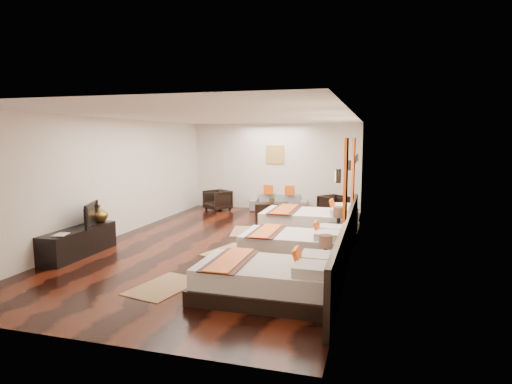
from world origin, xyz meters
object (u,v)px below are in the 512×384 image
(bed_near, at_px, (267,280))
(armchair_right, at_px, (334,206))
(bed_far, at_px, (311,222))
(sofa, at_px, (279,203))
(table_plant, at_px, (272,198))
(bed_mid, at_px, (294,245))
(nightstand_a, at_px, (325,266))
(figurine, at_px, (99,213))
(nightstand_b, at_px, (338,233))
(book, at_px, (55,235))
(coffee_table, at_px, (272,210))
(tv, at_px, (87,215))
(armchair_left, at_px, (218,200))
(tv_console, at_px, (79,242))

(bed_near, height_order, armchair_right, bed_near)
(bed_far, bearing_deg, sofa, 115.88)
(bed_far, relative_size, table_plant, 8.23)
(bed_mid, distance_m, nightstand_a, 1.45)
(nightstand_a, distance_m, figurine, 5.06)
(nightstand_b, height_order, book, nightstand_b)
(nightstand_a, bearing_deg, coffee_table, 112.27)
(bed_mid, relative_size, figurine, 5.45)
(bed_mid, relative_size, bed_far, 0.86)
(book, relative_size, coffee_table, 0.30)
(bed_far, bearing_deg, book, -138.60)
(bed_near, xyz_separation_m, bed_far, (0.00, 4.23, 0.04))
(bed_near, xyz_separation_m, tv, (-4.15, 1.39, 0.52))
(bed_mid, height_order, sofa, bed_mid)
(armchair_left, bearing_deg, table_plant, 20.76)
(bed_mid, xyz_separation_m, coffee_table, (-1.49, 4.22, -0.06))
(bed_near, xyz_separation_m, tv_console, (-4.20, 1.15, 0.00))
(tv, relative_size, coffee_table, 0.85)
(nightstand_b, xyz_separation_m, armchair_right, (-0.44, 3.47, 0.02))
(armchair_left, relative_size, coffee_table, 0.73)
(book, xyz_separation_m, armchair_right, (4.50, 6.19, -0.24))
(bed_near, bearing_deg, nightstand_b, 77.01)
(bed_mid, height_order, armchair_left, bed_mid)
(book, relative_size, table_plant, 1.04)
(bed_near, bearing_deg, bed_far, 89.95)
(bed_mid, distance_m, armchair_left, 5.85)
(bed_mid, distance_m, nightstand_b, 1.36)
(bed_mid, distance_m, tv, 4.24)
(book, bearing_deg, armchair_left, 83.06)
(tv_console, relative_size, sofa, 0.99)
(bed_near, relative_size, nightstand_b, 2.37)
(book, relative_size, sofa, 0.16)
(sofa, xyz_separation_m, coffee_table, (-0.00, -0.97, -0.07))
(tv_console, bearing_deg, tv, 78.20)
(bed_near, xyz_separation_m, armchair_right, (0.30, 6.71, 0.06))
(armchair_left, bearing_deg, nightstand_a, -20.86)
(tv, xyz_separation_m, armchair_left, (0.72, 5.47, -0.46))
(table_plant, bearing_deg, nightstand_a, -67.95)
(nightstand_a, relative_size, tv, 0.94)
(bed_near, bearing_deg, book, 172.84)
(nightstand_a, bearing_deg, nightstand_b, 90.00)
(bed_near, distance_m, coffee_table, 6.51)
(bed_far, distance_m, coffee_table, 2.59)
(sofa, bearing_deg, armchair_right, -25.26)
(tv, bearing_deg, armchair_right, -61.18)
(bed_far, bearing_deg, bed_near, -90.05)
(table_plant, bearing_deg, book, -114.79)
(bed_far, distance_m, armchair_left, 4.32)
(sofa, relative_size, table_plant, 6.38)
(nightstand_b, bearing_deg, nightstand_a, -90.00)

